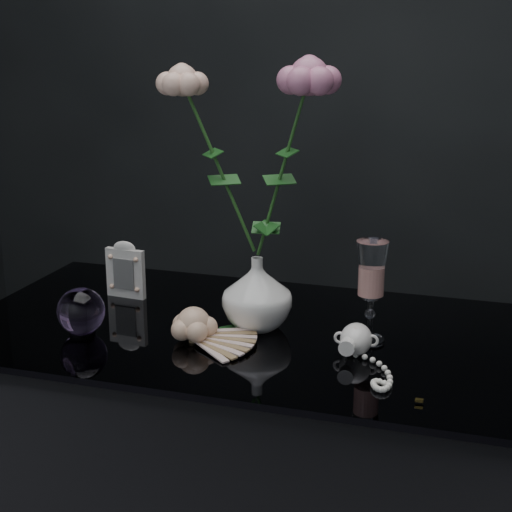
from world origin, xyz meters
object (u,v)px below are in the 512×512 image
(vase, at_px, (257,293))
(wine_glass, at_px, (371,292))
(pearl_jar, at_px, (356,338))
(picture_frame, at_px, (125,269))
(loose_rose, at_px, (193,324))
(paperweight, at_px, (81,311))

(vase, height_order, wine_glass, wine_glass)
(wine_glass, bearing_deg, pearl_jar, -101.73)
(vase, bearing_deg, picture_frame, 164.53)
(picture_frame, relative_size, loose_rose, 0.65)
(vase, relative_size, pearl_jar, 0.69)
(picture_frame, height_order, loose_rose, picture_frame)
(paperweight, bearing_deg, picture_frame, 94.21)
(wine_glass, relative_size, pearl_jar, 0.93)
(vase, height_order, picture_frame, vase)
(vase, distance_m, loose_rose, 0.14)
(vase, bearing_deg, loose_rose, -133.01)
(vase, height_order, paperweight, vase)
(pearl_jar, bearing_deg, vase, 158.77)
(picture_frame, relative_size, paperweight, 1.38)
(wine_glass, xyz_separation_m, pearl_jar, (-0.01, -0.06, -0.06))
(wine_glass, relative_size, picture_frame, 1.54)
(wine_glass, bearing_deg, vase, 178.60)
(vase, distance_m, pearl_jar, 0.21)
(loose_rose, bearing_deg, paperweight, 170.27)
(picture_frame, distance_m, paperweight, 0.21)
(wine_glass, xyz_separation_m, paperweight, (-0.51, -0.12, -0.05))
(wine_glass, bearing_deg, paperweight, -166.74)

